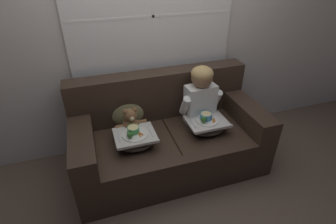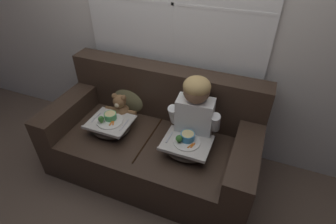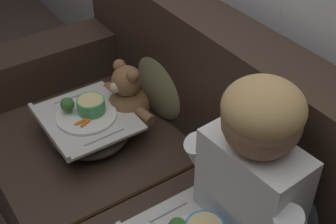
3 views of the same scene
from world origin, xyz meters
name	(u,v)px [view 3 (image 3 of 3)]	position (x,y,z in m)	size (l,w,h in m)	color
couch	(170,195)	(0.00, 0.07, 0.34)	(1.94, 0.97, 0.97)	#38281E
throw_pillow_behind_child	(291,181)	(0.38, 0.30, 0.62)	(0.37, 0.18, 0.39)	slate
throw_pillow_behind_teddy	(164,76)	(-0.38, 0.30, 0.62)	(0.39, 0.19, 0.40)	#898456
child_figure	(254,166)	(0.38, 0.11, 0.79)	(0.46, 0.23, 0.64)	white
teddy_bear	(127,100)	(-0.38, 0.11, 0.57)	(0.32, 0.23, 0.30)	brown
lap_tray_teddy	(88,126)	(-0.38, -0.08, 0.51)	(0.39, 0.35, 0.20)	#473D33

